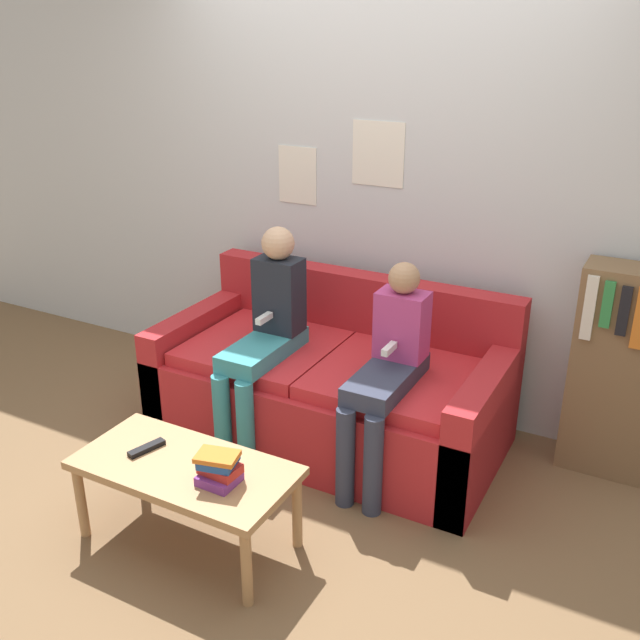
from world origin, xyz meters
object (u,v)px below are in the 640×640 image
couch (332,388)px  bookshelf (623,373)px  person_right (388,368)px  coffee_table (185,474)px  tv_remote (147,448)px  person_left (265,330)px

couch → bookshelf: size_ratio=1.71×
person_right → bookshelf: size_ratio=1.01×
coffee_table → bookshelf: size_ratio=0.88×
coffee_table → tv_remote: size_ratio=5.42×
couch → bookshelf: bookshelf is taller
person_right → bookshelf: bearing=31.7°
couch → tv_remote: 1.13m
bookshelf → tv_remote: bearing=-140.2°
couch → tv_remote: couch is taller
couch → person_right: size_ratio=1.70×
coffee_table → person_left: (-0.14, 0.87, 0.30)m
coffee_table → person_right: person_right is taller
person_right → bookshelf: person_right is taller
tv_remote → bookshelf: bookshelf is taller
tv_remote → person_right: bearing=64.4°
person_right → person_left: bearing=178.7°
person_left → coffee_table: bearing=-80.8°
couch → person_right: (0.41, -0.22, 0.31)m
tv_remote → coffee_table: bearing=14.0°
person_left → tv_remote: bearing=-94.6°
person_left → bookshelf: size_ratio=1.08×
coffee_table → person_right: 1.05m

